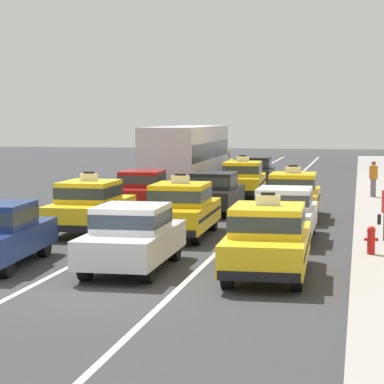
{
  "coord_description": "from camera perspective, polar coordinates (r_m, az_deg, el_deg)",
  "views": [
    {
      "loc": [
        5.36,
        -16.09,
        3.66
      ],
      "look_at": [
        0.14,
        9.12,
        1.3
      ],
      "focal_mm": 76.13,
      "sensor_mm": 36.0,
      "label": 1
    }
  ],
  "objects": [
    {
      "name": "ground_plane",
      "position": [
        17.35,
        -6.62,
        -6.97
      ],
      "size": [
        160.0,
        160.0,
        0.0
      ],
      "primitive_type": "plane",
      "color": "#353538"
    },
    {
      "name": "lane_stripe_left_center",
      "position": [
        36.94,
        0.77,
        -0.44
      ],
      "size": [
        0.14,
        80.0,
        0.01
      ],
      "primitive_type": "cube",
      "color": "silver",
      "rests_on": "ground"
    },
    {
      "name": "lane_stripe_center_right",
      "position": [
        36.47,
        5.72,
        -0.54
      ],
      "size": [
        0.14,
        80.0,
        0.01
      ],
      "primitive_type": "cube",
      "color": "silver",
      "rests_on": "ground"
    },
    {
      "name": "taxi_left_second",
      "position": [
        26.06,
        -7.14,
        -0.93
      ],
      "size": [
        1.87,
        4.58,
        1.96
      ],
      "color": "black",
      "rests_on": "ground"
    },
    {
      "name": "sedan_left_third",
      "position": [
        32.08,
        -3.48,
        0.2
      ],
      "size": [
        2.0,
        4.39,
        1.58
      ],
      "color": "black",
      "rests_on": "ground"
    },
    {
      "name": "bus_left_fourth",
      "position": [
        41.23,
        -0.31,
        2.68
      ],
      "size": [
        2.69,
        11.24,
        3.22
      ],
      "color": "black",
      "rests_on": "ground"
    },
    {
      "name": "taxi_left_fifth",
      "position": [
        49.91,
        1.6,
        2.04
      ],
      "size": [
        1.87,
        4.58,
        1.96
      ],
      "color": "black",
      "rests_on": "ground"
    },
    {
      "name": "sedan_center_nearest",
      "position": [
        19.56,
        -4.2,
        -3.04
      ],
      "size": [
        1.83,
        4.33,
        1.58
      ],
      "color": "black",
      "rests_on": "ground"
    },
    {
      "name": "taxi_center_second",
      "position": [
        24.93,
        -0.77,
        -1.17
      ],
      "size": [
        1.91,
        4.6,
        1.96
      ],
      "color": "black",
      "rests_on": "ground"
    },
    {
      "name": "sedan_center_third",
      "position": [
        31.07,
        1.56,
        0.04
      ],
      "size": [
        1.77,
        4.31,
        1.58
      ],
      "color": "black",
      "rests_on": "ground"
    },
    {
      "name": "taxi_center_fourth",
      "position": [
        37.2,
        3.59,
        0.94
      ],
      "size": [
        2.0,
        4.63,
        1.96
      ],
      "color": "black",
      "rests_on": "ground"
    },
    {
      "name": "sedan_center_fifth",
      "position": [
        43.14,
        4.47,
        1.48
      ],
      "size": [
        1.91,
        4.36,
        1.58
      ],
      "color": "black",
      "rests_on": "ground"
    },
    {
      "name": "taxi_right_nearest",
      "position": [
        18.81,
        5.34,
        -3.29
      ],
      "size": [
        1.93,
        4.6,
        1.96
      ],
      "color": "black",
      "rests_on": "ground"
    },
    {
      "name": "sedan_right_second",
      "position": [
        24.4,
        6.5,
        -1.41
      ],
      "size": [
        1.79,
        4.31,
        1.58
      ],
      "color": "black",
      "rests_on": "ground"
    },
    {
      "name": "taxi_right_third",
      "position": [
        29.67,
        7.09,
        -0.18
      ],
      "size": [
        1.88,
        4.58,
        1.96
      ],
      "color": "black",
      "rests_on": "ground"
    },
    {
      "name": "pedestrian_mid_block",
      "position": [
        36.89,
        12.59,
        0.91
      ],
      "size": [
        0.36,
        0.24,
        1.6
      ],
      "color": "slate",
      "rests_on": "sidewalk_curb"
    },
    {
      "name": "fire_hydrant",
      "position": [
        21.47,
        12.44,
        -3.22
      ],
      "size": [
        0.36,
        0.22,
        0.73
      ],
      "color": "red",
      "rests_on": "sidewalk_curb"
    }
  ]
}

